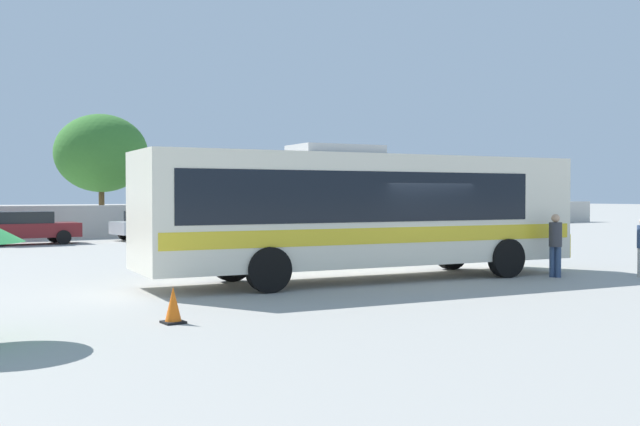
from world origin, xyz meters
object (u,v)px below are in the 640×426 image
object	(u,v)px
attendant_by_bus_door	(555,242)
parked_car_second_maroon	(26,227)
roadside_tree_midleft	(101,153)
coach_bus_cream_yellow	(361,209)
parked_car_third_silver	(156,224)
traffic_cone_on_apron	(173,305)

from	to	relation	value
attendant_by_bus_door	parked_car_second_maroon	distance (m)	23.39
parked_car_second_maroon	roadside_tree_midleft	bearing A→B (deg)	51.45
coach_bus_cream_yellow	parked_car_second_maroon	bearing A→B (deg)	101.15
attendant_by_bus_door	parked_car_third_silver	bearing A→B (deg)	96.41
parked_car_third_silver	traffic_cone_on_apron	distance (m)	24.23
parked_car_second_maroon	traffic_cone_on_apron	size ratio (longest dim) A/B	6.88
traffic_cone_on_apron	parked_car_second_maroon	bearing A→B (deg)	82.93
traffic_cone_on_apron	attendant_by_bus_door	bearing A→B (deg)	4.31
coach_bus_cream_yellow	roadside_tree_midleft	xyz separation A→B (m)	(1.97, 26.60, 2.72)
attendant_by_bus_door	coach_bus_cream_yellow	bearing A→B (deg)	152.55
coach_bus_cream_yellow	attendant_by_bus_door	world-z (taller)	coach_bus_cream_yellow
coach_bus_cream_yellow	parked_car_second_maroon	world-z (taller)	coach_bus_cream_yellow
roadside_tree_midleft	attendant_by_bus_door	bearing A→B (deg)	-84.65
coach_bus_cream_yellow	traffic_cone_on_apron	distance (m)	7.55
parked_car_second_maroon	parked_car_third_silver	bearing A→B (deg)	-0.93
coach_bus_cream_yellow	attendant_by_bus_door	bearing A→B (deg)	-27.45
coach_bus_cream_yellow	traffic_cone_on_apron	size ratio (longest dim) A/B	18.79
coach_bus_cream_yellow	parked_car_second_maroon	distance (m)	19.75
parked_car_third_silver	roadside_tree_midleft	xyz separation A→B (m)	(-0.29, 7.35, 3.81)
parked_car_second_maroon	parked_car_third_silver	size ratio (longest dim) A/B	1.01
attendant_by_bus_door	traffic_cone_on_apron	distance (m)	11.36
parked_car_second_maroon	traffic_cone_on_apron	distance (m)	22.81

